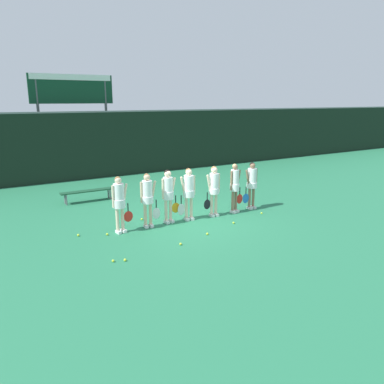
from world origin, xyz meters
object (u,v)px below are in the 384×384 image
at_px(tennis_ball_6, 142,219).
at_px(tennis_ball_7, 262,213).
at_px(player_5, 235,184).
at_px(player_0, 119,200).
at_px(player_2, 168,191).
at_px(bench_courtside, 88,192).
at_px(tennis_ball_3, 234,223).
at_px(tennis_ball_8, 181,244).
at_px(tennis_ball_5, 207,234).
at_px(scoreboard, 73,97).
at_px(tennis_ball_1, 125,260).
at_px(player_3, 189,190).
at_px(player_1, 148,196).
at_px(player_6, 252,181).
at_px(player_4, 214,187).
at_px(tennis_ball_2, 107,234).
at_px(tennis_ball_0, 113,261).
at_px(tennis_ball_4, 78,235).

xyz_separation_m(tennis_ball_6, tennis_ball_7, (3.99, -1.58, -0.00)).
bearing_deg(player_5, player_0, 168.03).
xyz_separation_m(player_2, player_5, (2.60, -0.19, -0.03)).
distance_m(bench_courtside, tennis_ball_3, 6.27).
distance_m(player_2, player_5, 2.61).
xyz_separation_m(bench_courtside, tennis_ball_8, (0.93, -6.03, -0.37)).
xyz_separation_m(tennis_ball_3, tennis_ball_5, (-1.34, -0.45, 0.00)).
height_order(bench_courtside, tennis_ball_5, bench_courtside).
distance_m(scoreboard, tennis_ball_1, 12.73).
height_order(player_3, tennis_ball_1, player_3).
distance_m(player_1, player_2, 0.77).
distance_m(bench_courtside, player_6, 6.55).
relative_size(player_6, tennis_ball_8, 24.69).
relative_size(bench_courtside, tennis_ball_6, 30.73).
height_order(player_1, player_4, player_4).
height_order(player_6, tennis_ball_7, player_6).
height_order(scoreboard, player_6, scoreboard).
xyz_separation_m(player_2, tennis_ball_8, (-0.64, -1.97, -1.04)).
xyz_separation_m(player_4, player_5, (0.90, -0.01, -0.02)).
bearing_deg(player_2, tennis_ball_2, 178.60).
distance_m(tennis_ball_0, tennis_ball_2, 2.01).
bearing_deg(tennis_ball_3, tennis_ball_1, -166.99).
bearing_deg(player_3, tennis_ball_5, -92.45).
height_order(tennis_ball_0, tennis_ball_5, tennis_ball_5).
relative_size(player_0, player_6, 1.00).
bearing_deg(tennis_ball_0, tennis_ball_6, 54.39).
bearing_deg(tennis_ball_2, player_2, 3.60).
xyz_separation_m(tennis_ball_1, tennis_ball_2, (0.22, 2.06, 0.00)).
xyz_separation_m(bench_courtside, tennis_ball_3, (3.36, -5.28, -0.37)).
xyz_separation_m(scoreboard, tennis_ball_3, (2.31, -10.93, -4.13)).
xyz_separation_m(player_6, tennis_ball_6, (-4.11, 0.83, -1.02)).
xyz_separation_m(tennis_ball_3, tennis_ball_8, (-2.44, -0.74, 0.00)).
height_order(tennis_ball_1, tennis_ball_2, same).
bearing_deg(tennis_ball_5, tennis_ball_7, 15.53).
bearing_deg(player_6, player_0, 179.03).
xyz_separation_m(player_5, tennis_ball_0, (-5.27, -1.90, -1.02)).
height_order(scoreboard, player_4, scoreboard).
bearing_deg(player_6, tennis_ball_4, 176.10).
height_order(player_4, player_5, player_5).
height_order(tennis_ball_2, tennis_ball_6, tennis_ball_2).
relative_size(player_0, tennis_ball_7, 26.53).
xyz_separation_m(scoreboard, tennis_ball_0, (-2.15, -11.79, -4.13)).
relative_size(player_6, tennis_ball_4, 24.69).
distance_m(bench_courtside, tennis_ball_4, 4.08).
distance_m(player_2, tennis_ball_7, 3.59).
height_order(player_1, tennis_ball_7, player_1).
distance_m(player_4, player_5, 0.90).
relative_size(tennis_ball_2, tennis_ball_5, 1.02).
bearing_deg(player_6, tennis_ball_6, 167.96).
xyz_separation_m(tennis_ball_2, tennis_ball_4, (-0.77, 0.38, 0.00)).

